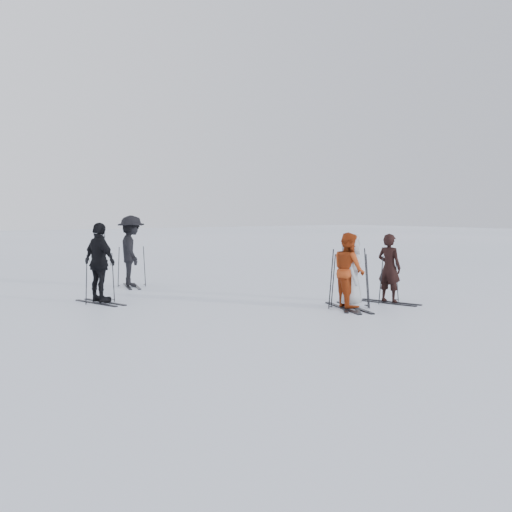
{
  "coord_description": "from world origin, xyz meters",
  "views": [
    {
      "loc": [
        -8.77,
        -11.32,
        2.06
      ],
      "look_at": [
        0.0,
        1.0,
        1.0
      ],
      "focal_mm": 45.0,
      "sensor_mm": 36.0,
      "label": 1
    }
  ],
  "objects_px": {
    "skier_uphill_left": "(100,264)",
    "skier_uphill_far": "(131,252)",
    "skier_red": "(349,271)",
    "skier_near_dark": "(389,269)",
    "skier_grey": "(351,271)"
  },
  "relations": [
    {
      "from": "skier_uphill_left",
      "to": "skier_uphill_far",
      "type": "height_order",
      "value": "skier_uphill_far"
    },
    {
      "from": "skier_red",
      "to": "skier_uphill_left",
      "type": "height_order",
      "value": "skier_uphill_left"
    },
    {
      "from": "skier_near_dark",
      "to": "skier_uphill_far",
      "type": "xyz_separation_m",
      "value": [
        -3.4,
        6.22,
        0.19
      ]
    },
    {
      "from": "skier_red",
      "to": "skier_uphill_left",
      "type": "relative_size",
      "value": 0.89
    },
    {
      "from": "skier_near_dark",
      "to": "skier_uphill_far",
      "type": "bearing_deg",
      "value": 16.21
    },
    {
      "from": "skier_near_dark",
      "to": "skier_uphill_left",
      "type": "bearing_deg",
      "value": 42.35
    },
    {
      "from": "skier_near_dark",
      "to": "skier_grey",
      "type": "height_order",
      "value": "skier_grey"
    },
    {
      "from": "skier_near_dark",
      "to": "skier_uphill_left",
      "type": "xyz_separation_m",
      "value": [
        -5.29,
        3.74,
        0.12
      ]
    },
    {
      "from": "skier_grey",
      "to": "skier_uphill_left",
      "type": "bearing_deg",
      "value": 87.36
    },
    {
      "from": "skier_uphill_far",
      "to": "skier_near_dark",
      "type": "bearing_deg",
      "value": -133.31
    },
    {
      "from": "skier_grey",
      "to": "skier_red",
      "type": "bearing_deg",
      "value": 157.52
    },
    {
      "from": "skier_near_dark",
      "to": "skier_red",
      "type": "xyz_separation_m",
      "value": [
        -1.3,
        -0.07,
        0.03
      ]
    },
    {
      "from": "skier_red",
      "to": "skier_uphill_far",
      "type": "relative_size",
      "value": 0.83
    },
    {
      "from": "skier_grey",
      "to": "skier_uphill_left",
      "type": "distance_m",
      "value": 5.55
    },
    {
      "from": "skier_near_dark",
      "to": "skier_grey",
      "type": "bearing_deg",
      "value": 78.76
    }
  ]
}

